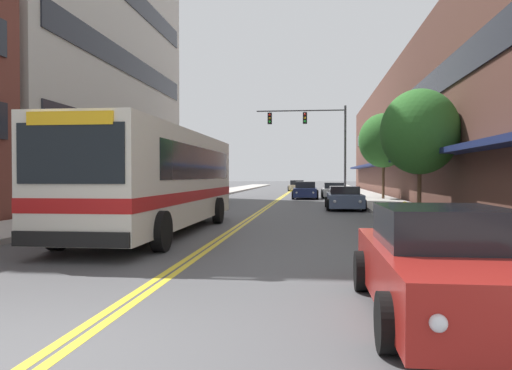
% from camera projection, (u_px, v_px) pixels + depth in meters
% --- Properties ---
extents(ground_plane, '(240.00, 240.00, 0.00)m').
position_uv_depth(ground_plane, '(281.00, 197.00, 42.12)').
color(ground_plane, '#4C4C4F').
extents(sidewalk_left, '(3.31, 106.00, 0.17)m').
position_uv_depth(sidewalk_left, '(199.00, 196.00, 42.94)').
color(sidewalk_left, '#B2ADA5').
rests_on(sidewalk_left, ground_plane).
extents(sidewalk_right, '(3.31, 106.00, 0.17)m').
position_uv_depth(sidewalk_right, '(368.00, 197.00, 41.30)').
color(sidewalk_right, '#B2ADA5').
rests_on(sidewalk_right, ground_plane).
extents(centre_line, '(0.34, 106.00, 0.01)m').
position_uv_depth(centre_line, '(281.00, 197.00, 42.12)').
color(centre_line, yellow).
rests_on(centre_line, ground_plane).
extents(storefront_row_right, '(9.10, 68.00, 10.84)m').
position_uv_depth(storefront_row_right, '(442.00, 132.00, 40.52)').
color(storefront_row_right, brown).
rests_on(storefront_row_right, ground_plane).
extents(city_bus, '(2.95, 11.87, 3.23)m').
position_uv_depth(city_bus, '(160.00, 176.00, 16.23)').
color(city_bus, silver).
rests_on(city_bus, ground_plane).
extents(car_charcoal_parked_left_mid, '(2.01, 4.26, 1.34)m').
position_uv_depth(car_charcoal_parked_left_mid, '(210.00, 193.00, 34.27)').
color(car_charcoal_parked_left_mid, '#232328').
rests_on(car_charcoal_parked_left_mid, ground_plane).
extents(car_black_parked_left_far, '(2.10, 4.85, 1.28)m').
position_uv_depth(car_black_parked_left_far, '(180.00, 199.00, 26.69)').
color(car_black_parked_left_far, black).
rests_on(car_black_parked_left_far, ground_plane).
extents(car_red_parked_right_foreground, '(2.06, 4.68, 1.43)m').
position_uv_depth(car_red_parked_right_foreground, '(444.00, 266.00, 6.49)').
color(car_red_parked_right_foreground, maroon).
rests_on(car_red_parked_right_foreground, ground_plane).
extents(car_silver_parked_right_mid, '(2.15, 4.85, 1.26)m').
position_uv_depth(car_silver_parked_right_mid, '(334.00, 191.00, 41.62)').
color(car_silver_parked_right_mid, '#B7B7BC').
rests_on(car_silver_parked_right_mid, ground_plane).
extents(car_slate_blue_parked_right_far, '(2.06, 4.89, 1.26)m').
position_uv_depth(car_slate_blue_parked_right_far, '(344.00, 198.00, 27.43)').
color(car_slate_blue_parked_right_far, '#475675').
rests_on(car_slate_blue_parked_right_far, ground_plane).
extents(car_navy_moving_lead, '(2.05, 4.62, 1.36)m').
position_uv_depth(car_navy_moving_lead, '(305.00, 191.00, 39.71)').
color(car_navy_moving_lead, '#19234C').
rests_on(car_navy_moving_lead, ground_plane).
extents(car_champagne_moving_second, '(2.11, 4.72, 1.27)m').
position_uv_depth(car_champagne_moving_second, '(297.00, 186.00, 60.61)').
color(car_champagne_moving_second, beige).
rests_on(car_champagne_moving_second, ground_plane).
extents(traffic_signal_mast, '(7.20, 0.38, 7.43)m').
position_uv_depth(traffic_signal_mast, '(316.00, 132.00, 39.96)').
color(traffic_signal_mast, '#47474C').
rests_on(traffic_signal_mast, ground_plane).
extents(street_lamp_left_near, '(2.68, 0.28, 8.78)m').
position_uv_depth(street_lamp_left_near, '(5.00, 40.00, 12.38)').
color(street_lamp_left_near, '#47474C').
rests_on(street_lamp_left_near, ground_plane).
extents(street_tree_right_mid, '(3.51, 3.51, 5.58)m').
position_uv_depth(street_tree_right_mid, '(420.00, 132.00, 22.48)').
color(street_tree_right_mid, brown).
rests_on(street_tree_right_mid, sidewalk_right).
extents(street_tree_right_far, '(3.59, 3.59, 6.20)m').
position_uv_depth(street_tree_right_far, '(383.00, 141.00, 36.23)').
color(street_tree_right_far, brown).
rests_on(street_tree_right_far, sidewalk_right).
extents(fire_hydrant, '(0.29, 0.21, 0.75)m').
position_uv_depth(fire_hydrant, '(405.00, 212.00, 17.87)').
color(fire_hydrant, yellow).
rests_on(fire_hydrant, sidewalk_right).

